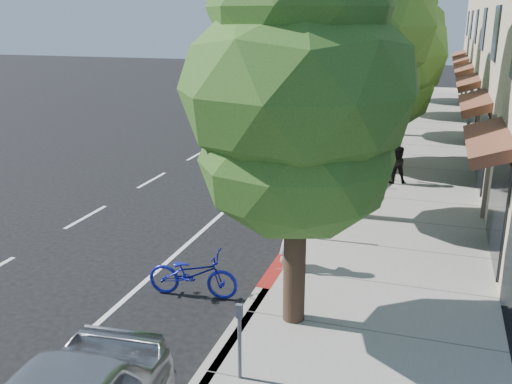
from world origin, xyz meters
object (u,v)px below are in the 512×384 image
at_px(street_tree_1, 354,31).
at_px(white_pickup, 345,102).
at_px(cyclist, 289,238).
at_px(silver_suv, 322,159).
at_px(street_tree_2, 378,56).
at_px(street_tree_3, 393,30).
at_px(street_tree_4, 402,36).
at_px(pedestrian, 395,159).
at_px(dark_suv_far, 361,88).
at_px(dark_sedan, 340,136).
at_px(bicycle, 193,274).
at_px(street_tree_5, 409,28).
at_px(street_tree_0, 298,95).

height_order(street_tree_1, white_pickup, street_tree_1).
height_order(cyclist, silver_suv, silver_suv).
bearing_deg(silver_suv, street_tree_2, 64.02).
xyz_separation_m(street_tree_3, street_tree_4, (-0.00, 6.00, -0.48)).
bearing_deg(pedestrian, silver_suv, -17.17).
xyz_separation_m(silver_suv, pedestrian, (2.40, 0.27, 0.11)).
bearing_deg(street_tree_3, dark_suv_far, 103.37).
bearing_deg(street_tree_3, dark_sedan, -109.84).
height_order(cyclist, dark_suv_far, dark_suv_far).
distance_m(silver_suv, dark_suv_far, 20.32).
bearing_deg(pedestrian, street_tree_1, 51.47).
bearing_deg(street_tree_1, white_pickup, 99.26).
bearing_deg(pedestrian, bicycle, 47.04).
distance_m(bicycle, pedestrian, 9.78).
xyz_separation_m(street_tree_3, white_pickup, (-2.77, 5.00, -4.01)).
distance_m(street_tree_5, pedestrian, 20.63).
relative_size(street_tree_3, dark_sedan, 1.66).
bearing_deg(street_tree_1, street_tree_5, 90.00).
bearing_deg(silver_suv, cyclist, -81.05).
relative_size(street_tree_2, cyclist, 4.20).
distance_m(dark_sedan, white_pickup, 9.25).
bearing_deg(street_tree_1, silver_suv, 111.91).
relative_size(street_tree_4, bicycle, 3.83).
height_order(street_tree_2, street_tree_4, street_tree_4).
bearing_deg(pedestrian, street_tree_3, -106.66).
height_order(street_tree_3, dark_suv_far, street_tree_3).
relative_size(street_tree_1, cyclist, 4.86).
bearing_deg(dark_suv_far, silver_suv, -84.43).
xyz_separation_m(street_tree_5, white_pickup, (-2.77, -7.00, -3.89)).
relative_size(bicycle, dark_suv_far, 0.36).
height_order(street_tree_1, street_tree_3, street_tree_1).
distance_m(street_tree_1, street_tree_4, 18.01).
relative_size(street_tree_0, street_tree_1, 0.85).
height_order(street_tree_1, dark_suv_far, street_tree_1).
distance_m(street_tree_0, silver_suv, 10.17).
height_order(street_tree_0, street_tree_3, street_tree_3).
bearing_deg(street_tree_0, dark_suv_far, 95.36).
bearing_deg(dark_sedan, silver_suv, -96.58).
relative_size(silver_suv, white_pickup, 1.01).
distance_m(street_tree_2, pedestrian, 4.02).
height_order(silver_suv, dark_sedan, silver_suv).
bearing_deg(street_tree_2, street_tree_1, -90.00).
bearing_deg(white_pickup, cyclist, -92.13).
relative_size(street_tree_3, street_tree_5, 1.01).
bearing_deg(pedestrian, white_pickup, -97.68).
xyz_separation_m(cyclist, silver_suv, (-0.75, 7.30, 0.02)).
height_order(street_tree_3, silver_suv, street_tree_3).
relative_size(street_tree_4, dark_sedan, 1.53).
bearing_deg(dark_sedan, white_pickup, 90.01).
distance_m(street_tree_0, street_tree_4, 24.00).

